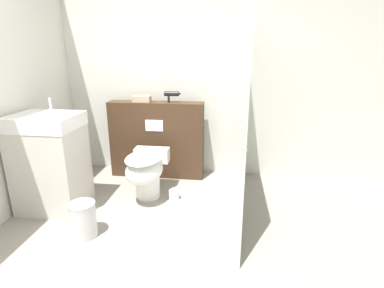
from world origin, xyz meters
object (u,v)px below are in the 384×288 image
object	(u,v)px
toilet	(146,171)
sink_vanity	(51,163)
waste_bin	(83,220)
hair_drier	(172,94)

from	to	relation	value
toilet	sink_vanity	distance (m)	0.97
toilet	waste_bin	xyz separation A→B (m)	(-0.36, -0.77, -0.17)
toilet	hair_drier	world-z (taller)	hair_drier
sink_vanity	hair_drier	size ratio (longest dim) A/B	5.55
sink_vanity	waste_bin	xyz separation A→B (m)	(0.53, -0.45, -0.34)
hair_drier	waste_bin	xyz separation A→B (m)	(-0.54, -1.42, -0.92)
hair_drier	waste_bin	world-z (taller)	hair_drier
toilet	waste_bin	bearing A→B (deg)	-115.22
toilet	sink_vanity	bearing A→B (deg)	-160.24
sink_vanity	toilet	bearing A→B (deg)	19.76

